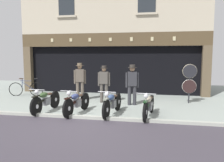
{
  "coord_description": "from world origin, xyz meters",
  "views": [
    {
      "loc": [
        2.42,
        -7.07,
        2.11
      ],
      "look_at": [
        0.56,
        2.59,
        1.0
      ],
      "focal_mm": 36.63,
      "sensor_mm": 36.0,
      "label": 1
    }
  ],
  "objects_px": {
    "motorcycle_center_right": "(149,105)",
    "advert_board_near": "(68,61)",
    "salesman_right": "(132,82)",
    "tyre_sign_pole": "(189,79)",
    "salesman_left": "(80,80)",
    "advert_board_far": "(51,60)",
    "motorcycle_center": "(112,103)",
    "leaning_bicycle": "(26,89)",
    "motorcycle_center_left": "(77,102)",
    "shopkeeper_center": "(104,82)",
    "motorcycle_left": "(46,100)"
  },
  "relations": [
    {
      "from": "motorcycle_center_right",
      "to": "salesman_right",
      "type": "bearing_deg",
      "value": -59.82
    },
    {
      "from": "motorcycle_left",
      "to": "leaning_bicycle",
      "type": "xyz_separation_m",
      "value": [
        -2.64,
        2.97,
        -0.06
      ]
    },
    {
      "from": "motorcycle_center_left",
      "to": "shopkeeper_center",
      "type": "xyz_separation_m",
      "value": [
        0.53,
        2.1,
        0.48
      ]
    },
    {
      "from": "motorcycle_center_left",
      "to": "shopkeeper_center",
      "type": "height_order",
      "value": "shopkeeper_center"
    },
    {
      "from": "motorcycle_center",
      "to": "shopkeeper_center",
      "type": "distance_m",
      "value": 2.21
    },
    {
      "from": "motorcycle_center_left",
      "to": "tyre_sign_pole",
      "type": "bearing_deg",
      "value": -140.24
    },
    {
      "from": "advert_board_near",
      "to": "motorcycle_center",
      "type": "bearing_deg",
      "value": -53.01
    },
    {
      "from": "motorcycle_center_left",
      "to": "advert_board_near",
      "type": "relative_size",
      "value": 1.86
    },
    {
      "from": "shopkeeper_center",
      "to": "tyre_sign_pole",
      "type": "bearing_deg",
      "value": -170.34
    },
    {
      "from": "salesman_right",
      "to": "advert_board_near",
      "type": "height_order",
      "value": "advert_board_near"
    },
    {
      "from": "leaning_bicycle",
      "to": "advert_board_far",
      "type": "bearing_deg",
      "value": 146.73
    },
    {
      "from": "motorcycle_center_right",
      "to": "motorcycle_center_left",
      "type": "bearing_deg",
      "value": 8.27
    },
    {
      "from": "shopkeeper_center",
      "to": "salesman_right",
      "type": "height_order",
      "value": "salesman_right"
    },
    {
      "from": "advert_board_near",
      "to": "advert_board_far",
      "type": "height_order",
      "value": "advert_board_far"
    },
    {
      "from": "motorcycle_left",
      "to": "advert_board_far",
      "type": "distance_m",
      "value": 5.29
    },
    {
      "from": "tyre_sign_pole",
      "to": "advert_board_near",
      "type": "height_order",
      "value": "advert_board_near"
    },
    {
      "from": "motorcycle_center_left",
      "to": "advert_board_near",
      "type": "distance_m",
      "value": 5.4
    },
    {
      "from": "motorcycle_center",
      "to": "leaning_bicycle",
      "type": "bearing_deg",
      "value": -22.99
    },
    {
      "from": "salesman_left",
      "to": "motorcycle_left",
      "type": "bearing_deg",
      "value": 64.71
    },
    {
      "from": "motorcycle_center_right",
      "to": "shopkeeper_center",
      "type": "height_order",
      "value": "shopkeeper_center"
    },
    {
      "from": "motorcycle_center_left",
      "to": "advert_board_far",
      "type": "relative_size",
      "value": 2.11
    },
    {
      "from": "shopkeeper_center",
      "to": "salesman_right",
      "type": "relative_size",
      "value": 0.96
    },
    {
      "from": "motorcycle_center_right",
      "to": "advert_board_near",
      "type": "distance_m",
      "value": 6.84
    },
    {
      "from": "motorcycle_center_right",
      "to": "tyre_sign_pole",
      "type": "distance_m",
      "value": 3.21
    },
    {
      "from": "salesman_right",
      "to": "motorcycle_center",
      "type": "bearing_deg",
      "value": 62.65
    },
    {
      "from": "motorcycle_center",
      "to": "advert_board_far",
      "type": "relative_size",
      "value": 2.18
    },
    {
      "from": "salesman_right",
      "to": "tyre_sign_pole",
      "type": "distance_m",
      "value": 2.58
    },
    {
      "from": "motorcycle_left",
      "to": "motorcycle_center_left",
      "type": "xyz_separation_m",
      "value": [
        1.24,
        -0.05,
        -0.0
      ]
    },
    {
      "from": "motorcycle_center",
      "to": "advert_board_far",
      "type": "xyz_separation_m",
      "value": [
        -4.55,
        4.65,
        1.43
      ]
    },
    {
      "from": "salesman_left",
      "to": "shopkeeper_center",
      "type": "bearing_deg",
      "value": 154.64
    },
    {
      "from": "shopkeeper_center",
      "to": "leaning_bicycle",
      "type": "height_order",
      "value": "shopkeeper_center"
    },
    {
      "from": "salesman_left",
      "to": "salesman_right",
      "type": "relative_size",
      "value": 1.02
    },
    {
      "from": "salesman_left",
      "to": "advert_board_far",
      "type": "height_order",
      "value": "advert_board_far"
    },
    {
      "from": "motorcycle_center",
      "to": "advert_board_near",
      "type": "xyz_separation_m",
      "value": [
        -3.5,
        4.65,
        1.37
      ]
    },
    {
      "from": "motorcycle_center",
      "to": "salesman_left",
      "type": "xyz_separation_m",
      "value": [
        -1.98,
        2.3,
        0.55
      ]
    },
    {
      "from": "salesman_left",
      "to": "motorcycle_center_left",
      "type": "bearing_deg",
      "value": 94.04
    },
    {
      "from": "motorcycle_center_right",
      "to": "leaning_bicycle",
      "type": "height_order",
      "value": "leaning_bicycle"
    },
    {
      "from": "motorcycle_center",
      "to": "leaning_bicycle",
      "type": "distance_m",
      "value": 5.95
    },
    {
      "from": "advert_board_near",
      "to": "leaning_bicycle",
      "type": "bearing_deg",
      "value": -134.32
    },
    {
      "from": "tyre_sign_pole",
      "to": "advert_board_far",
      "type": "relative_size",
      "value": 1.85
    },
    {
      "from": "salesman_left",
      "to": "advert_board_near",
      "type": "bearing_deg",
      "value": -69.23
    },
    {
      "from": "motorcycle_center_left",
      "to": "motorcycle_left",
      "type": "bearing_deg",
      "value": 4.8
    },
    {
      "from": "salesman_left",
      "to": "advert_board_far",
      "type": "relative_size",
      "value": 1.88
    },
    {
      "from": "shopkeeper_center",
      "to": "tyre_sign_pole",
      "type": "xyz_separation_m",
      "value": [
        3.72,
        0.6,
        0.14
      ]
    },
    {
      "from": "motorcycle_center",
      "to": "tyre_sign_pole",
      "type": "distance_m",
      "value": 4.0
    },
    {
      "from": "salesman_left",
      "to": "shopkeeper_center",
      "type": "height_order",
      "value": "salesman_left"
    },
    {
      "from": "motorcycle_center_left",
      "to": "salesman_left",
      "type": "xyz_separation_m",
      "value": [
        -0.69,
        2.39,
        0.55
      ]
    },
    {
      "from": "motorcycle_center",
      "to": "advert_board_far",
      "type": "height_order",
      "value": "advert_board_far"
    },
    {
      "from": "motorcycle_center_right",
      "to": "tyre_sign_pole",
      "type": "relative_size",
      "value": 1.14
    },
    {
      "from": "tyre_sign_pole",
      "to": "advert_board_near",
      "type": "distance_m",
      "value": 6.81
    }
  ]
}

